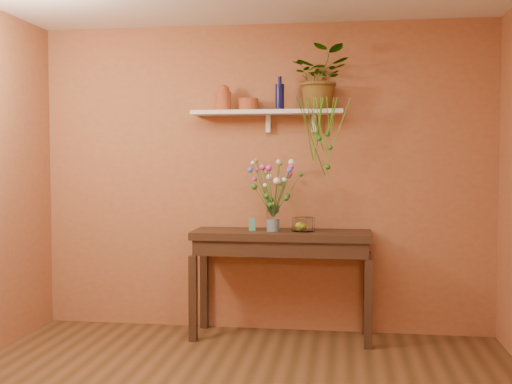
% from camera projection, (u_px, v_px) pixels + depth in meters
% --- Properties ---
extents(room, '(4.04, 4.04, 2.70)m').
position_uv_depth(room, '(218.00, 189.00, 3.53)').
color(room, brown).
rests_on(room, ground).
extents(sideboard, '(1.50, 0.48, 0.91)m').
position_uv_depth(sideboard, '(282.00, 247.00, 5.25)').
color(sideboard, '#3C2918').
rests_on(sideboard, ground).
extents(wall_shelf, '(1.30, 0.24, 0.19)m').
position_uv_depth(wall_shelf, '(268.00, 113.00, 5.34)').
color(wall_shelf, white).
rests_on(wall_shelf, room).
extents(terracotta_jug, '(0.17, 0.17, 0.22)m').
position_uv_depth(terracotta_jug, '(224.00, 98.00, 5.36)').
color(terracotta_jug, '#9A4E20').
rests_on(terracotta_jug, wall_shelf).
extents(terracotta_pot, '(0.20, 0.20, 0.10)m').
position_uv_depth(terracotta_pot, '(249.00, 105.00, 5.38)').
color(terracotta_pot, '#9A4E20').
rests_on(terracotta_pot, wall_shelf).
extents(blue_bottle, '(0.08, 0.08, 0.28)m').
position_uv_depth(blue_bottle, '(280.00, 96.00, 5.29)').
color(blue_bottle, '#0E0D3A').
rests_on(blue_bottle, wall_shelf).
extents(spider_plant, '(0.48, 0.42, 0.52)m').
position_uv_depth(spider_plant, '(321.00, 78.00, 5.24)').
color(spider_plant, '#28611A').
rests_on(spider_plant, wall_shelf).
extents(plant_fronds, '(0.44, 0.29, 0.73)m').
position_uv_depth(plant_fronds, '(324.00, 137.00, 5.10)').
color(plant_fronds, '#28611A').
rests_on(plant_fronds, wall_shelf).
extents(glass_vase, '(0.11, 0.11, 0.23)m').
position_uv_depth(glass_vase, '(273.00, 220.00, 5.20)').
color(glass_vase, white).
rests_on(glass_vase, sideboard).
extents(bouquet, '(0.48, 0.41, 0.49)m').
position_uv_depth(bouquet, '(274.00, 181.00, 5.18)').
color(bouquet, '#386B28').
rests_on(bouquet, glass_vase).
extents(glass_bowl, '(0.19, 0.19, 0.12)m').
position_uv_depth(glass_bowl, '(303.00, 225.00, 5.23)').
color(glass_bowl, white).
rests_on(glass_bowl, sideboard).
extents(lemon, '(0.08, 0.08, 0.08)m').
position_uv_depth(lemon, '(301.00, 226.00, 5.22)').
color(lemon, yellow).
rests_on(lemon, glass_bowl).
extents(carton, '(0.06, 0.04, 0.11)m').
position_uv_depth(carton, '(252.00, 224.00, 5.27)').
color(carton, teal).
rests_on(carton, sideboard).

